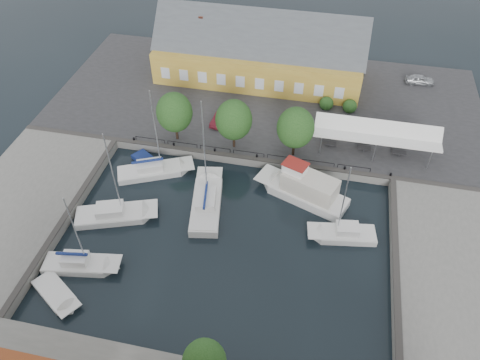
{
  "coord_description": "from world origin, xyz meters",
  "views": [
    {
      "loc": [
        7.62,
        -29.69,
        36.3
      ],
      "look_at": [
        0.0,
        6.0,
        1.5
      ],
      "focal_mm": 35.0,
      "sensor_mm": 36.0,
      "label": 1
    }
  ],
  "objects_px": {
    "launch_sw": "(57,295)",
    "east_boat_a": "(343,235)",
    "trawler": "(305,191)",
    "west_boat_c": "(115,215)",
    "warehouse": "(255,53)",
    "car_silver": "(420,80)",
    "west_boat_a": "(154,171)",
    "tent_canopy": "(377,133)",
    "center_sailboat": "(207,203)",
    "car_red": "(220,118)",
    "launch_nw": "(147,162)",
    "west_boat_d": "(81,265)"
  },
  "relations": [
    {
      "from": "warehouse",
      "to": "west_boat_a",
      "type": "height_order",
      "value": "west_boat_a"
    },
    {
      "from": "trawler",
      "to": "west_boat_c",
      "type": "relative_size",
      "value": 0.93
    },
    {
      "from": "car_red",
      "to": "east_boat_a",
      "type": "relative_size",
      "value": 0.39
    },
    {
      "from": "west_boat_a",
      "to": "launch_nw",
      "type": "bearing_deg",
      "value": 132.08
    },
    {
      "from": "center_sailboat",
      "to": "trawler",
      "type": "bearing_deg",
      "value": 18.68
    },
    {
      "from": "west_boat_a",
      "to": "west_boat_c",
      "type": "relative_size",
      "value": 1.01
    },
    {
      "from": "east_boat_a",
      "to": "west_boat_c",
      "type": "xyz_separation_m",
      "value": [
        -23.28,
        -2.29,
        -0.0
      ]
    },
    {
      "from": "west_boat_c",
      "to": "warehouse",
      "type": "bearing_deg",
      "value": 72.3
    },
    {
      "from": "warehouse",
      "to": "tent_canopy",
      "type": "distance_m",
      "value": 21.63
    },
    {
      "from": "east_boat_a",
      "to": "west_boat_a",
      "type": "xyz_separation_m",
      "value": [
        -21.6,
        4.95,
        0.01
      ]
    },
    {
      "from": "center_sailboat",
      "to": "launch_sw",
      "type": "bearing_deg",
      "value": -127.39
    },
    {
      "from": "west_boat_d",
      "to": "launch_nw",
      "type": "height_order",
      "value": "west_boat_d"
    },
    {
      "from": "warehouse",
      "to": "center_sailboat",
      "type": "relative_size",
      "value": 2.17
    },
    {
      "from": "west_boat_a",
      "to": "tent_canopy",
      "type": "bearing_deg",
      "value": 18.08
    },
    {
      "from": "tent_canopy",
      "to": "east_boat_a",
      "type": "relative_size",
      "value": 1.42
    },
    {
      "from": "east_boat_a",
      "to": "west_boat_c",
      "type": "relative_size",
      "value": 0.86
    },
    {
      "from": "warehouse",
      "to": "car_silver",
      "type": "relative_size",
      "value": 7.38
    },
    {
      "from": "east_boat_a",
      "to": "west_boat_d",
      "type": "distance_m",
      "value": 25.51
    },
    {
      "from": "launch_sw",
      "to": "launch_nw",
      "type": "relative_size",
      "value": 1.25
    },
    {
      "from": "warehouse",
      "to": "east_boat_a",
      "type": "distance_m",
      "value": 30.45
    },
    {
      "from": "car_red",
      "to": "center_sailboat",
      "type": "distance_m",
      "value": 13.54
    },
    {
      "from": "west_boat_c",
      "to": "launch_sw",
      "type": "distance_m",
      "value": 9.97
    },
    {
      "from": "west_boat_d",
      "to": "car_silver",
      "type": "bearing_deg",
      "value": 49.25
    },
    {
      "from": "trawler",
      "to": "west_boat_d",
      "type": "bearing_deg",
      "value": -145.25
    },
    {
      "from": "launch_sw",
      "to": "tent_canopy",
      "type": "bearing_deg",
      "value": 42.54
    },
    {
      "from": "launch_sw",
      "to": "east_boat_a",
      "type": "bearing_deg",
      "value": 26.23
    },
    {
      "from": "trawler",
      "to": "east_boat_a",
      "type": "bearing_deg",
      "value": -46.47
    },
    {
      "from": "warehouse",
      "to": "west_boat_c",
      "type": "xyz_separation_m",
      "value": [
        -9.25,
        -28.99,
        -4.17
      ]
    },
    {
      "from": "trawler",
      "to": "launch_sw",
      "type": "xyz_separation_m",
      "value": [
        -20.24,
        -16.82,
        -0.93
      ]
    },
    {
      "from": "car_red",
      "to": "warehouse",
      "type": "bearing_deg",
      "value": 91.46
    },
    {
      "from": "trawler",
      "to": "launch_nw",
      "type": "distance_m",
      "value": 18.66
    },
    {
      "from": "tent_canopy",
      "to": "launch_sw",
      "type": "relative_size",
      "value": 2.48
    },
    {
      "from": "west_boat_c",
      "to": "west_boat_d",
      "type": "distance_m",
      "value": 6.6
    },
    {
      "from": "launch_nw",
      "to": "west_boat_c",
      "type": "bearing_deg",
      "value": -91.94
    },
    {
      "from": "warehouse",
      "to": "west_boat_d",
      "type": "relative_size",
      "value": 2.87
    },
    {
      "from": "warehouse",
      "to": "car_silver",
      "type": "bearing_deg",
      "value": 6.15
    },
    {
      "from": "center_sailboat",
      "to": "east_boat_a",
      "type": "xyz_separation_m",
      "value": [
        14.38,
        -1.3,
        -0.1
      ]
    },
    {
      "from": "west_boat_a",
      "to": "launch_sw",
      "type": "distance_m",
      "value": 17.39
    },
    {
      "from": "west_boat_a",
      "to": "west_boat_c",
      "type": "bearing_deg",
      "value": -103.04
    },
    {
      "from": "west_boat_c",
      "to": "east_boat_a",
      "type": "bearing_deg",
      "value": 5.61
    },
    {
      "from": "car_silver",
      "to": "launch_nw",
      "type": "bearing_deg",
      "value": 121.38
    },
    {
      "from": "car_red",
      "to": "center_sailboat",
      "type": "xyz_separation_m",
      "value": [
        1.76,
        -13.37,
        -1.27
      ]
    },
    {
      "from": "car_silver",
      "to": "east_boat_a",
      "type": "distance_m",
      "value": 30.5
    },
    {
      "from": "tent_canopy",
      "to": "west_boat_d",
      "type": "height_order",
      "value": "west_boat_d"
    },
    {
      "from": "east_boat_a",
      "to": "launch_sw",
      "type": "distance_m",
      "value": 27.51
    },
    {
      "from": "trawler",
      "to": "launch_nw",
      "type": "height_order",
      "value": "trawler"
    },
    {
      "from": "west_boat_c",
      "to": "trawler",
      "type": "bearing_deg",
      "value": 20.26
    },
    {
      "from": "tent_canopy",
      "to": "trawler",
      "type": "height_order",
      "value": "trawler"
    },
    {
      "from": "east_boat_a",
      "to": "west_boat_c",
      "type": "distance_m",
      "value": 23.39
    },
    {
      "from": "warehouse",
      "to": "launch_sw",
      "type": "bearing_deg",
      "value": -105.32
    }
  ]
}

